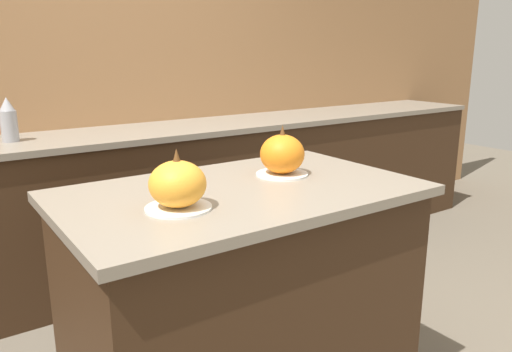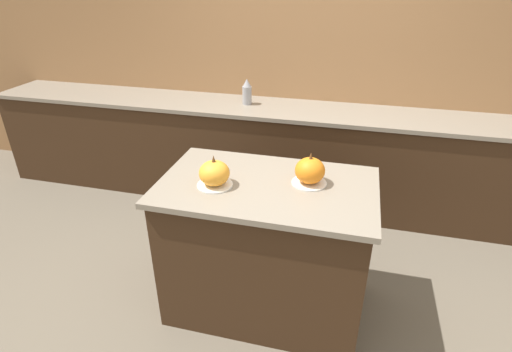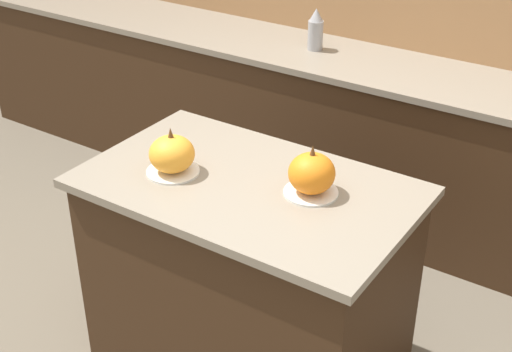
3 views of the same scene
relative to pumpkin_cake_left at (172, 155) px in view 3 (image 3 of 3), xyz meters
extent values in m
cube|color=#382314|center=(0.29, 0.09, -0.55)|extent=(1.20, 0.71, 0.89)
cube|color=gray|center=(0.29, 0.09, -0.09)|extent=(1.26, 0.77, 0.03)
cube|color=#382314|center=(0.29, 1.48, -0.55)|extent=(6.00, 0.56, 0.90)
cube|color=gray|center=(0.29, 1.48, -0.08)|extent=(6.00, 0.60, 0.03)
cylinder|color=white|center=(0.00, 0.00, -0.07)|extent=(0.21, 0.21, 0.01)
ellipsoid|color=orange|center=(0.00, 0.00, 0.00)|extent=(0.18, 0.18, 0.14)
cone|color=brown|center=(0.00, 0.00, 0.09)|extent=(0.02, 0.02, 0.04)
cylinder|color=white|center=(0.52, 0.16, -0.07)|extent=(0.20, 0.20, 0.01)
ellipsoid|color=orange|center=(0.52, 0.16, 0.01)|extent=(0.17, 0.17, 0.15)
cone|color=brown|center=(0.52, 0.16, 0.10)|extent=(0.02, 0.02, 0.04)
cylinder|color=#99999E|center=(-0.22, 1.51, 0.01)|extent=(0.08, 0.08, 0.16)
cone|color=#99999E|center=(-0.22, 1.51, 0.13)|extent=(0.08, 0.08, 0.07)
camera|label=1|loc=(-0.63, -1.33, 0.40)|focal=35.00mm
camera|label=2|loc=(0.72, -1.88, 1.04)|focal=28.00mm
camera|label=3|loc=(1.59, -1.82, 1.27)|focal=50.00mm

